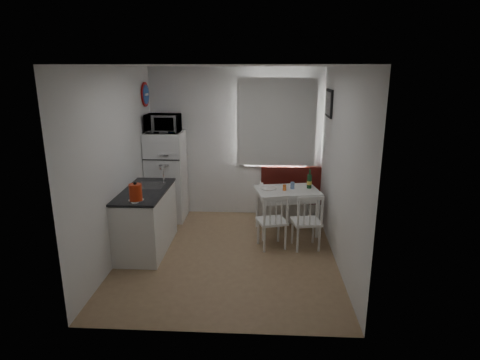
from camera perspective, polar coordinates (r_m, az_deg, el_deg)
The scene contains 22 objects.
floor at distance 5.82m, azimuth -1.71°, elevation -10.58°, with size 3.00×3.50×0.02m, color #8E6D4B.
ceiling at distance 5.22m, azimuth -1.95°, elevation 15.96°, with size 3.00×3.50×0.02m, color white.
wall_back at distance 7.08m, azimuth -0.59°, elevation 5.30°, with size 3.00×0.02×2.60m, color white.
wall_front at distance 3.70m, azimuth -4.16°, elevation -4.44°, with size 3.00×0.02×2.60m, color white.
wall_left at distance 5.70m, azimuth -17.03°, elevation 2.07°, with size 0.02×3.50×2.60m, color white.
wall_right at distance 5.45m, azimuth 14.09°, elevation 1.69°, with size 0.02×3.50×2.60m, color white.
window at distance 6.99m, azimuth 5.17°, elevation 7.80°, with size 1.22×0.06×1.47m, color white.
curtain at distance 6.91m, azimuth 5.20°, elevation 8.13°, with size 1.35×0.02×1.50m, color white.
kitchen_counter at distance 5.99m, azimuth -13.17°, elevation -5.46°, with size 0.62×1.32×1.16m.
wall_sign at distance 6.94m, azimuth -13.25°, elevation 11.76°, with size 0.40×0.40×0.03m, color #1B4DA2.
picture_frame at distance 6.40m, azimuth 12.51°, elevation 10.61°, with size 0.04×0.52×0.42m, color black.
bench at distance 7.11m, azimuth 7.84°, elevation -3.16°, with size 1.26×0.48×0.90m.
dining_table at distance 6.39m, azimuth 6.74°, elevation -2.05°, with size 1.07×0.84×0.72m.
chair_left at distance 5.80m, azimuth 4.60°, elevation -5.11°, with size 0.49×0.48×0.45m.
chair_right at distance 5.84m, azimuth 9.53°, elevation -5.13°, with size 0.46×0.44×0.45m.
fridge at distance 7.04m, azimuth -10.40°, elevation 0.54°, with size 0.62×0.62×1.54m, color white.
microwave at distance 6.81m, azimuth -10.88°, elevation 7.93°, with size 0.55×0.37×0.30m, color white.
kettle at distance 5.31m, azimuth -14.62°, elevation -1.72°, with size 0.20×0.20×0.26m, color red.
wine_bottle at distance 6.45m, azimuth 9.85°, elevation 0.18°, with size 0.08×0.08×0.31m, color #154220, non-canonical shape.
drinking_glass_orange at distance 6.31m, azimuth 6.35°, elevation -1.08°, with size 0.06×0.06×0.09m, color orange.
drinking_glass_blue at distance 6.41m, azimuth 7.46°, elevation -0.77°, with size 0.07×0.07×0.11m, color #6F89BD.
plate at distance 6.37m, azimuth 4.06°, elevation -1.19°, with size 0.25×0.25×0.02m, color white.
Camera 1 is at (0.46, -5.20, 2.57)m, focal length 30.00 mm.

